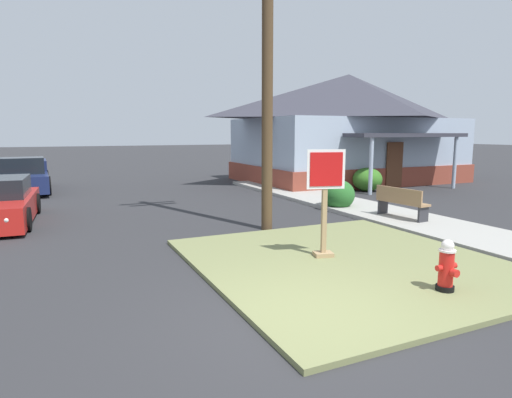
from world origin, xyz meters
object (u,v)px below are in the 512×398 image
at_px(fire_hydrant, 447,267).
at_px(street_bench, 401,201).
at_px(manhole_cover, 210,250).
at_px(pickup_truck_navy, 22,177).
at_px(utility_pole, 268,10).
at_px(stop_sign, 325,205).

relative_size(fire_hydrant, street_bench, 0.50).
distance_m(manhole_cover, pickup_truck_navy, 12.62).
bearing_deg(utility_pole, manhole_cover, -146.87).
bearing_deg(street_bench, pickup_truck_navy, 131.21).
distance_m(stop_sign, street_bench, 4.58).
distance_m(pickup_truck_navy, utility_pole, 13.15).
bearing_deg(stop_sign, fire_hydrant, -74.30).
height_order(stop_sign, manhole_cover, stop_sign).
relative_size(manhole_cover, utility_pole, 0.07).
bearing_deg(pickup_truck_navy, utility_pole, -59.91).
relative_size(stop_sign, pickup_truck_navy, 0.40).
xyz_separation_m(stop_sign, utility_pole, (0.21, 2.92, 4.29)).
distance_m(stop_sign, pickup_truck_navy, 14.78).
bearing_deg(stop_sign, manhole_cover, 137.72).
xyz_separation_m(fire_hydrant, pickup_truck_navy, (-6.59, 15.86, 0.16)).
height_order(street_bench, utility_pole, utility_pole).
bearing_deg(utility_pole, street_bench, -11.03).
relative_size(manhole_cover, pickup_truck_navy, 0.13).
distance_m(stop_sign, manhole_cover, 2.65).
relative_size(pickup_truck_navy, street_bench, 3.25).
relative_size(manhole_cover, street_bench, 0.43).
relative_size(fire_hydrant, utility_pole, 0.08).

